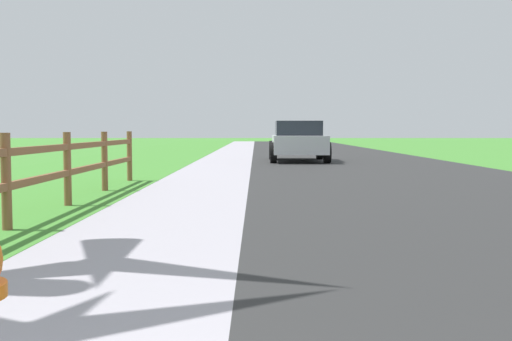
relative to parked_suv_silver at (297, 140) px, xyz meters
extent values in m
plane|color=#428730|center=(-1.65, 2.91, -0.74)|extent=(120.00, 120.00, 0.00)
cube|color=#2B2B2B|center=(1.85, 4.91, -0.74)|extent=(7.00, 66.00, 0.01)
cube|color=#A39DA6|center=(-4.65, 4.91, -0.74)|extent=(6.00, 66.00, 0.01)
cube|color=#428730|center=(-6.15, 4.91, -0.74)|extent=(5.00, 66.00, 0.00)
cylinder|color=brown|center=(-4.27, -15.29, -0.20)|extent=(0.11, 0.11, 1.08)
cylinder|color=brown|center=(-4.27, -13.08, -0.20)|extent=(0.11, 0.11, 1.08)
cylinder|color=brown|center=(-4.27, -10.87, -0.20)|extent=(0.11, 0.11, 1.08)
cylinder|color=brown|center=(-4.27, -8.67, -0.20)|extent=(0.11, 0.11, 1.08)
cube|color=brown|center=(-4.27, -15.29, -0.26)|extent=(0.07, 13.24, 0.09)
cube|color=brown|center=(-4.27, -15.29, 0.12)|extent=(0.07, 13.24, 0.09)
cube|color=#B7BABF|center=(0.00, -0.04, -0.13)|extent=(1.85, 4.41, 0.62)
cube|color=#1E232B|center=(0.00, 0.12, 0.43)|extent=(1.61, 2.38, 0.51)
cylinder|color=black|center=(-0.89, 1.33, -0.39)|extent=(0.23, 0.71, 0.70)
cylinder|color=black|center=(0.91, 1.31, -0.39)|extent=(0.23, 0.71, 0.70)
cylinder|color=black|center=(-0.92, -1.40, -0.39)|extent=(0.23, 0.71, 0.70)
cylinder|color=black|center=(0.89, -1.41, -0.39)|extent=(0.23, 0.71, 0.70)
camera|label=1|loc=(-1.51, -22.04, 0.37)|focal=43.12mm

